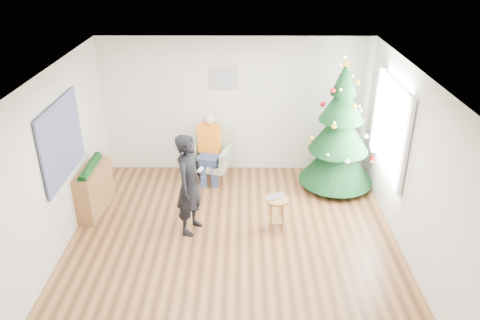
{
  "coord_description": "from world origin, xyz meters",
  "views": [
    {
      "loc": [
        0.15,
        -5.83,
        4.25
      ],
      "look_at": [
        0.1,
        0.6,
        1.1
      ],
      "focal_mm": 35.0,
      "sensor_mm": 36.0,
      "label": 1
    }
  ],
  "objects_px": {
    "christmas_tree": "(340,132)",
    "stool": "(276,214)",
    "standing_man": "(190,185)",
    "armchair": "(211,161)",
    "console": "(94,190)"
  },
  "relations": [
    {
      "from": "christmas_tree",
      "to": "armchair",
      "type": "bearing_deg",
      "value": 172.61
    },
    {
      "from": "christmas_tree",
      "to": "stool",
      "type": "bearing_deg",
      "value": -129.81
    },
    {
      "from": "console",
      "to": "christmas_tree",
      "type": "bearing_deg",
      "value": 17.17
    },
    {
      "from": "christmas_tree",
      "to": "standing_man",
      "type": "bearing_deg",
      "value": -150.29
    },
    {
      "from": "stool",
      "to": "christmas_tree",
      "type": "bearing_deg",
      "value": 50.19
    },
    {
      "from": "christmas_tree",
      "to": "armchair",
      "type": "height_order",
      "value": "christmas_tree"
    },
    {
      "from": "stool",
      "to": "armchair",
      "type": "distance_m",
      "value": 2.05
    },
    {
      "from": "christmas_tree",
      "to": "stool",
      "type": "xyz_separation_m",
      "value": [
        -1.17,
        -1.4,
        -0.8
      ]
    },
    {
      "from": "armchair",
      "to": "console",
      "type": "distance_m",
      "value": 2.21
    },
    {
      "from": "christmas_tree",
      "to": "console",
      "type": "relative_size",
      "value": 2.41
    },
    {
      "from": "christmas_tree",
      "to": "stool",
      "type": "relative_size",
      "value": 4.32
    },
    {
      "from": "standing_man",
      "to": "console",
      "type": "distance_m",
      "value": 1.81
    },
    {
      "from": "christmas_tree",
      "to": "stool",
      "type": "height_order",
      "value": "christmas_tree"
    },
    {
      "from": "stool",
      "to": "console",
      "type": "bearing_deg",
      "value": 170.03
    },
    {
      "from": "console",
      "to": "stool",
      "type": "bearing_deg",
      "value": -4.64
    }
  ]
}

